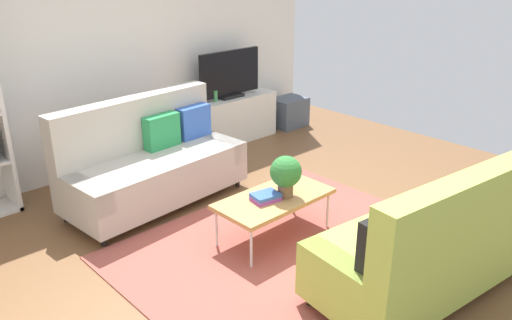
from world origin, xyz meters
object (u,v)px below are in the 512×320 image
at_px(tv_console, 230,119).
at_px(table_book_0, 266,198).
at_px(vase_1, 202,97).
at_px(bottle_0, 215,96).
at_px(vase_0, 193,100).
at_px(couch_green, 433,243).
at_px(storage_trunk, 289,112).
at_px(tv, 230,75).
at_px(potted_plant, 286,173).
at_px(coffee_table, 274,199).
at_px(couch_beige, 152,162).

distance_m(tv_console, table_book_0, 2.78).
distance_m(vase_1, bottle_0, 0.18).
bearing_deg(bottle_0, tv_console, 8.23).
distance_m(tv_console, vase_0, 0.70).
distance_m(couch_green, tv_console, 3.91).
xyz_separation_m(storage_trunk, bottle_0, (-1.38, 0.06, 0.49)).
bearing_deg(tv, storage_trunk, -4.16).
bearing_deg(potted_plant, coffee_table, 142.68).
bearing_deg(coffee_table, vase_1, 66.92).
relative_size(coffee_table, bottle_0, 7.49).
xyz_separation_m(tv, table_book_0, (-1.55, -2.29, -0.51)).
bearing_deg(potted_plant, bottle_0, 65.14).
height_order(couch_beige, bottle_0, couch_beige).
height_order(potted_plant, table_book_0, potted_plant).
bearing_deg(vase_0, bottle_0, -16.52).
relative_size(vase_1, bottle_0, 1.01).
bearing_deg(couch_beige, vase_0, -147.43).
bearing_deg(bottle_0, vase_0, 163.48).
bearing_deg(bottle_0, potted_plant, -114.86).
distance_m(couch_beige, coffee_table, 1.48).
bearing_deg(vase_1, tv_console, -6.61).
bearing_deg(tv_console, couch_green, -107.28).
xyz_separation_m(coffee_table, vase_0, (0.86, 2.36, 0.31)).
bearing_deg(table_book_0, tv_console, 56.19).
xyz_separation_m(tv_console, bottle_0, (-0.28, -0.04, 0.39)).
bearing_deg(vase_1, couch_green, -100.91).
xyz_separation_m(potted_plant, bottle_0, (1.08, 2.33, 0.07)).
bearing_deg(tv_console, vase_1, 173.39).
xyz_separation_m(vase_1, bottle_0, (0.16, -0.09, -0.00)).
bearing_deg(tv, couch_beige, -154.52).
relative_size(tv_console, potted_plant, 3.60).
bearing_deg(tv_console, couch_beige, -154.01).
bearing_deg(couch_green, vase_0, 88.48).
height_order(tv, potted_plant, tv).
relative_size(storage_trunk, potted_plant, 1.34).
xyz_separation_m(couch_beige, tv, (1.83, 0.87, 0.51)).
height_order(coffee_table, table_book_0, table_book_0).
bearing_deg(vase_1, vase_0, 180.00).
height_order(couch_green, storage_trunk, couch_green).
xyz_separation_m(couch_beige, tv_console, (1.83, 0.89, -0.13)).
bearing_deg(couch_green, storage_trunk, 65.31).
bearing_deg(storage_trunk, couch_beige, -164.89).
xyz_separation_m(table_book_0, vase_0, (0.97, 2.36, 0.26)).
bearing_deg(couch_green, vase_1, 86.30).
bearing_deg(tv_console, vase_0, 175.07).
relative_size(tv, bottle_0, 6.81).
bearing_deg(tv_console, potted_plant, -119.77).
bearing_deg(couch_green, table_book_0, 112.48).
distance_m(tv, bottle_0, 0.37).
xyz_separation_m(couch_green, vase_1, (0.73, 3.78, 0.27)).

